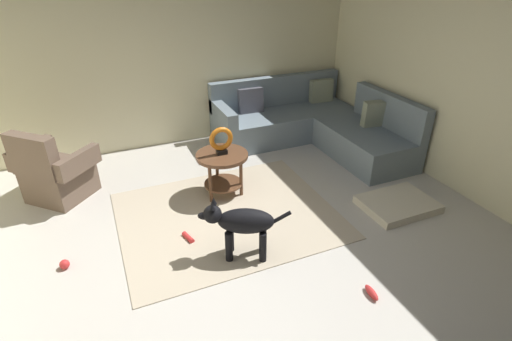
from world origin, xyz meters
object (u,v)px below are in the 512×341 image
(dog_bed_mat, at_px, (398,204))
(dog_toy_rope, at_px, (188,237))
(side_table, at_px, (222,163))
(dog_toy_ball, at_px, (65,264))
(dog_toy_bone, at_px, (372,293))
(torus_sculpture, at_px, (221,140))
(dog, at_px, (241,223))
(sectional_couch, at_px, (313,125))
(armchair, at_px, (55,174))

(dog_bed_mat, bearing_deg, dog_toy_rope, 170.78)
(side_table, distance_m, dog_toy_ball, 1.91)
(dog_bed_mat, height_order, dog_toy_rope, dog_bed_mat)
(dog_toy_bone, bearing_deg, torus_sculpture, 106.85)
(dog_bed_mat, xyz_separation_m, dog, (-1.93, -0.06, 0.33))
(torus_sculpture, relative_size, dog_bed_mat, 0.41)
(dog, height_order, dog_toy_ball, dog)
(side_table, relative_size, dog_toy_ball, 6.73)
(dog_toy_rope, bearing_deg, sectional_couch, 33.51)
(sectional_couch, relative_size, dog_toy_bone, 12.50)
(dog_bed_mat, distance_m, dog_toy_bone, 1.47)
(dog_toy_ball, distance_m, dog_toy_bone, 2.74)
(armchair, distance_m, torus_sculpture, 1.97)
(torus_sculpture, bearing_deg, dog_toy_bone, -73.15)
(torus_sculpture, height_order, dog_toy_rope, torus_sculpture)
(sectional_couch, bearing_deg, dog_toy_bone, -111.20)
(dog_toy_rope, bearing_deg, dog, -47.45)
(armchair, bearing_deg, side_table, 22.56)
(torus_sculpture, bearing_deg, side_table, 0.00)
(dog_toy_rope, bearing_deg, torus_sculpture, 47.82)
(torus_sculpture, distance_m, dog_bed_mat, 2.13)
(sectional_couch, xyz_separation_m, dog_bed_mat, (-0.01, -1.93, -0.25))
(sectional_couch, distance_m, side_table, 1.95)
(sectional_couch, height_order, armchair, same)
(sectional_couch, xyz_separation_m, side_table, (-1.74, -0.88, 0.12))
(torus_sculpture, height_order, dog_bed_mat, torus_sculpture)
(side_table, height_order, dog_toy_ball, side_table)
(dog_toy_ball, xyz_separation_m, dog_toy_rope, (1.14, -0.04, -0.02))
(dog_toy_ball, xyz_separation_m, dog_toy_bone, (2.37, -1.38, -0.01))
(side_table, bearing_deg, armchair, 158.85)
(torus_sculpture, distance_m, dog_toy_ball, 1.98)
(armchair, height_order, dog_bed_mat, armchair)
(dog_toy_ball, bearing_deg, torus_sculpture, 19.97)
(armchair, relative_size, dog_toy_rope, 5.78)
(armchair, bearing_deg, dog_toy_rope, -5.53)
(dog_bed_mat, relative_size, dog_toy_ball, 8.97)
(sectional_couch, distance_m, dog_bed_mat, 1.95)
(side_table, distance_m, dog_toy_rope, 0.99)
(dog, xyz_separation_m, dog_toy_bone, (0.82, -0.90, -0.35))
(side_table, relative_size, dog_toy_rope, 3.49)
(dog, relative_size, dog_toy_bone, 4.40)
(torus_sculpture, relative_size, dog_toy_bone, 1.81)
(torus_sculpture, relative_size, dog_toy_ball, 3.66)
(sectional_couch, relative_size, dog, 2.84)
(armchair, xyz_separation_m, torus_sculpture, (1.80, -0.70, 0.39))
(dog_bed_mat, bearing_deg, side_table, 148.48)
(side_table, relative_size, dog_toy_bone, 3.33)
(dog_toy_ball, bearing_deg, side_table, 19.97)
(sectional_couch, bearing_deg, dog, -134.16)
(sectional_couch, xyz_separation_m, dog_toy_ball, (-3.49, -1.52, -0.25))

